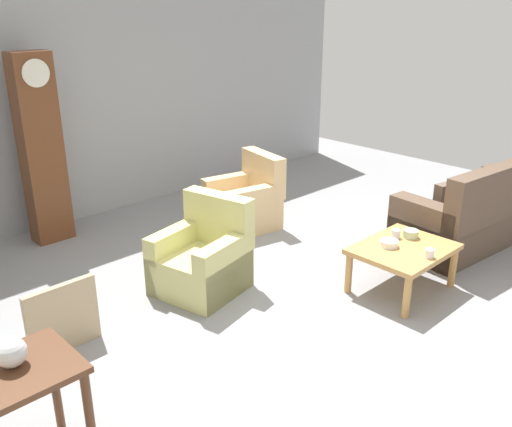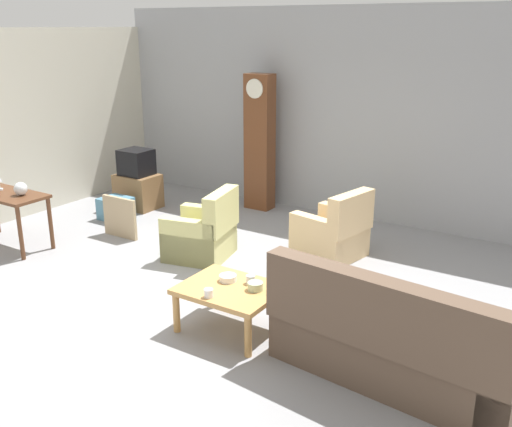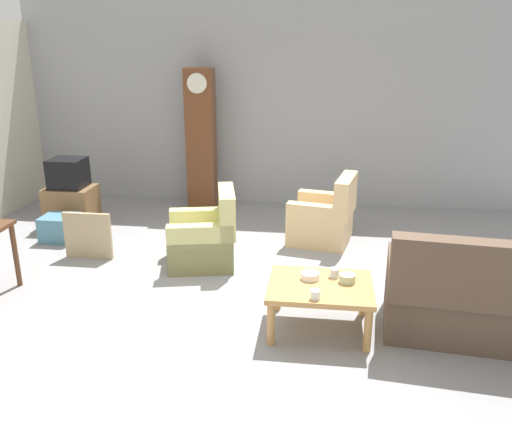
# 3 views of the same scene
# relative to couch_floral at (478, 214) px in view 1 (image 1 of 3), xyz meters

# --- Properties ---
(ground_plane) EXTENTS (10.40, 10.40, 0.00)m
(ground_plane) POSITION_rel_couch_floral_xyz_m (-2.35, 0.45, -0.35)
(ground_plane) COLOR gray
(garage_door_wall) EXTENTS (8.40, 0.16, 3.20)m
(garage_door_wall) POSITION_rel_couch_floral_xyz_m (-2.35, 4.05, 1.25)
(garage_door_wall) COLOR #9EA0A5
(garage_door_wall) RESTS_ON ground_plane
(couch_floral) EXTENTS (2.18, 1.09, 1.04)m
(couch_floral) POSITION_rel_couch_floral_xyz_m (0.00, 0.00, 0.00)
(couch_floral) COLOR brown
(couch_floral) RESTS_ON ground_plane
(armchair_olive_near) EXTENTS (0.94, 0.91, 0.92)m
(armchair_olive_near) POSITION_rel_couch_floral_xyz_m (-3.06, 1.34, -0.05)
(armchair_olive_near) COLOR #CCC67A
(armchair_olive_near) RESTS_ON ground_plane
(armchair_olive_far) EXTENTS (0.93, 0.90, 0.92)m
(armchair_olive_far) POSITION_rel_couch_floral_xyz_m (-1.64, 2.27, -0.05)
(armchair_olive_far) COLOR #DDB982
(armchair_olive_far) RESTS_ON ground_plane
(coffee_table_wood) EXTENTS (0.96, 0.76, 0.46)m
(coffee_table_wood) POSITION_rel_couch_floral_xyz_m (-1.66, -0.03, 0.04)
(coffee_table_wood) COLOR tan
(coffee_table_wood) RESTS_ON ground_plane
(grandfather_clock) EXTENTS (0.44, 0.30, 2.19)m
(grandfather_clock) POSITION_rel_couch_floral_xyz_m (-3.59, 3.58, 0.75)
(grandfather_clock) COLOR brown
(grandfather_clock) RESTS_ON ground_plane
(framed_picture_leaning) EXTENTS (0.60, 0.05, 0.59)m
(framed_picture_leaning) POSITION_rel_couch_floral_xyz_m (-4.53, 1.31, -0.06)
(framed_picture_leaning) COLOR tan
(framed_picture_leaning) RESTS_ON ground_plane
(glass_dome_cloche) EXTENTS (0.18, 0.18, 0.18)m
(glass_dome_cloche) POSITION_rel_couch_floral_xyz_m (-5.25, 0.28, 0.50)
(glass_dome_cloche) COLOR silver
(glass_dome_cloche) RESTS_ON console_table_dark
(cup_white_porcelain) EXTENTS (0.09, 0.09, 0.08)m
(cup_white_porcelain) POSITION_rel_couch_floral_xyz_m (-1.70, -0.32, 0.15)
(cup_white_porcelain) COLOR white
(cup_white_porcelain) RESTS_ON coffee_table_wood
(cup_blue_rimmed) EXTENTS (0.09, 0.09, 0.09)m
(cup_blue_rimmed) POSITION_rel_couch_floral_xyz_m (-1.53, 0.15, 0.15)
(cup_blue_rimmed) COLOR silver
(cup_blue_rimmed) RESTS_ON coffee_table_wood
(bowl_white_stacked) EXTENTS (0.17, 0.17, 0.06)m
(bowl_white_stacked) POSITION_rel_couch_floral_xyz_m (-1.76, 0.07, 0.14)
(bowl_white_stacked) COLOR white
(bowl_white_stacked) RESTS_ON coffee_table_wood
(bowl_shallow_green) EXTENTS (0.15, 0.15, 0.08)m
(bowl_shallow_green) POSITION_rel_couch_floral_xyz_m (-1.41, 0.05, 0.15)
(bowl_shallow_green) COLOR #B2C69E
(bowl_shallow_green) RESTS_ON coffee_table_wood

